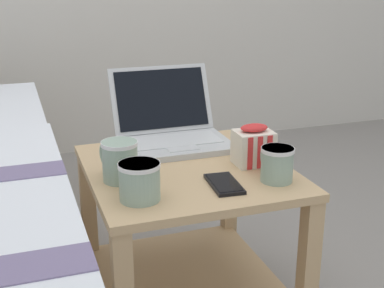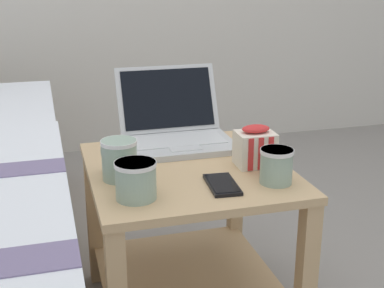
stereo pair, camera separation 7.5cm
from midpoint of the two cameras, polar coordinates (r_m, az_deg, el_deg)
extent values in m
cube|color=tan|center=(1.47, -2.01, -2.88)|extent=(0.54, 0.58, 0.02)
cube|color=tan|center=(1.62, -1.87, -14.19)|extent=(0.50, 0.54, 0.02)
cube|color=tan|center=(1.45, 10.73, -13.98)|extent=(0.04, 0.04, 0.45)
cube|color=tan|center=(1.75, -12.11, -8.00)|extent=(0.04, 0.04, 0.45)
cube|color=tan|center=(1.86, 2.82, -5.99)|extent=(0.04, 0.04, 0.45)
cube|color=#B7BABC|center=(1.61, -3.01, -0.16)|extent=(0.32, 0.22, 0.02)
cube|color=silver|center=(1.62, -3.18, 0.37)|extent=(0.28, 0.12, 0.00)
cube|color=silver|center=(1.55, -2.39, -0.48)|extent=(0.09, 0.05, 0.00)
cube|color=#B7BABC|center=(1.73, -4.52, 4.79)|extent=(0.32, 0.10, 0.20)
cube|color=black|center=(1.72, -4.48, 4.83)|extent=(0.29, 0.08, 0.17)
cube|color=black|center=(1.74, -5.27, 6.56)|extent=(0.04, 0.02, 0.03)
cube|color=red|center=(1.72, -4.65, 2.69)|extent=(0.03, 0.02, 0.04)
cylinder|color=#8CA593|center=(1.37, 7.52, -2.19)|extent=(0.08, 0.08, 0.09)
cylinder|color=silver|center=(1.35, 7.59, -0.62)|extent=(0.08, 0.08, 0.01)
cylinder|color=black|center=(1.36, 7.57, -0.98)|extent=(0.07, 0.07, 0.01)
torus|color=#8CA593|center=(1.40, 6.60, -1.52)|extent=(0.02, 0.07, 0.07)
cylinder|color=#8CA593|center=(1.37, -9.23, -1.84)|extent=(0.09, 0.09, 0.10)
cylinder|color=silver|center=(1.36, -9.33, 0.04)|extent=(0.09, 0.09, 0.01)
cylinder|color=black|center=(1.36, -9.31, -0.32)|extent=(0.08, 0.08, 0.01)
torus|color=#8CA593|center=(1.41, -10.36, -1.23)|extent=(0.04, 0.08, 0.08)
cylinder|color=#8CA593|center=(1.26, -7.31, -4.01)|extent=(0.10, 0.10, 0.09)
cylinder|color=silver|center=(1.24, -7.39, -2.28)|extent=(0.10, 0.10, 0.01)
cylinder|color=black|center=(1.24, -7.37, -2.66)|extent=(0.09, 0.09, 0.01)
torus|color=#8CA593|center=(1.30, -7.96, -3.12)|extent=(0.02, 0.07, 0.07)
cube|color=silver|center=(1.48, 5.13, -0.41)|extent=(0.10, 0.09, 0.09)
cube|color=red|center=(1.43, 4.75, -1.06)|extent=(0.01, 0.00, 0.09)
cube|color=red|center=(1.44, 5.80, -0.94)|extent=(0.01, 0.00, 0.09)
cube|color=red|center=(1.45, 6.82, -0.83)|extent=(0.01, 0.00, 0.09)
ellipsoid|color=red|center=(1.46, 5.19, 1.73)|extent=(0.08, 0.05, 0.02)
cube|color=black|center=(1.34, 1.86, -4.30)|extent=(0.08, 0.14, 0.01)
cube|color=black|center=(1.34, 1.86, -4.10)|extent=(0.07, 0.13, 0.00)
camera|label=1|loc=(0.04, -91.53, -0.51)|focal=50.00mm
camera|label=2|loc=(0.04, 88.47, 0.51)|focal=50.00mm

